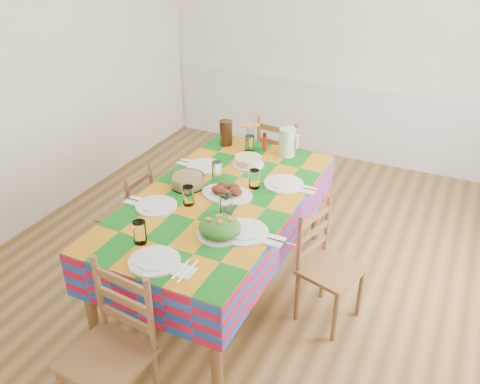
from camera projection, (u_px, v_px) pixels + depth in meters
name	position (u px, v px, depth m)	size (l,w,h in m)	color
room	(259.00, 119.00, 3.84)	(4.58, 5.08, 2.78)	brown
wainscot	(339.00, 119.00, 6.22)	(4.41, 0.06, 0.92)	white
dining_table	(220.00, 207.00, 3.88)	(1.16, 2.16, 0.84)	brown
setting_near_head	(150.00, 251.00, 3.17)	(0.52, 0.35, 0.15)	silver
setting_left_near	(167.00, 202.00, 3.70)	(0.56, 0.33, 0.15)	silver
setting_left_far	(208.00, 167.00, 4.19)	(0.55, 0.33, 0.14)	silver
setting_right_near	(238.00, 222.00, 3.45)	(0.63, 0.36, 0.16)	silver
setting_right_far	(274.00, 182.00, 3.96)	(0.58, 0.34, 0.15)	silver
meat_platter	(227.00, 192.00, 3.84)	(0.40, 0.29, 0.08)	silver
salad_platter	(220.00, 228.00, 3.37)	(0.31, 0.31, 0.13)	silver
pasta_bowl	(188.00, 181.00, 3.95)	(0.26, 0.26, 0.09)	white
cake	(248.00, 161.00, 4.29)	(0.27, 0.27, 0.07)	silver
serving_utensils	(230.00, 208.00, 3.68)	(0.15, 0.34, 0.01)	black
flower_vase	(250.00, 139.00, 4.50)	(0.17, 0.14, 0.27)	white
hot_sauce	(264.00, 142.00, 4.53)	(0.04, 0.04, 0.17)	red
green_pitcher	(287.00, 142.00, 4.42)	(0.15, 0.15, 0.25)	#B3DB9A
tea_pitcher	(226.00, 133.00, 4.63)	(0.12, 0.12, 0.23)	black
name_card	(137.00, 272.00, 3.02)	(0.09, 0.03, 0.02)	silver
chair_near	(111.00, 353.00, 2.92)	(0.49, 0.47, 1.02)	brown
chair_far	(283.00, 164.00, 5.07)	(0.50, 0.48, 1.03)	brown
chair_left	(131.00, 216.00, 4.36)	(0.38, 0.40, 0.88)	brown
chair_right	(326.00, 267.00, 3.70)	(0.48, 0.50, 0.92)	brown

